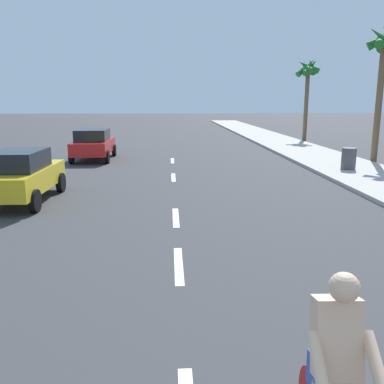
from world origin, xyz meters
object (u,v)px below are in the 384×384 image
object	(u,v)px
parked_car_red	(93,144)
palm_tree_distant	(308,74)
parked_car_yellow	(20,175)
trash_bin_far	(349,159)
palm_tree_far	(384,55)

from	to	relation	value
parked_car_red	palm_tree_distant	xyz separation A→B (m)	(14.10, 9.52, 4.09)
parked_car_yellow	parked_car_red	xyz separation A→B (m)	(0.57, 9.07, 0.00)
parked_car_red	palm_tree_distant	distance (m)	17.50
palm_tree_distant	trash_bin_far	world-z (taller)	palm_tree_distant
palm_tree_far	trash_bin_far	distance (m)	5.67
parked_car_red	palm_tree_far	bearing A→B (deg)	-8.43
palm_tree_far	parked_car_yellow	bearing A→B (deg)	-153.71
palm_tree_far	palm_tree_distant	xyz separation A→B (m)	(0.24, 11.46, -0.12)
parked_car_yellow	trash_bin_far	distance (m)	12.88
parked_car_yellow	parked_car_red	bearing A→B (deg)	87.40
parked_car_red	palm_tree_distant	world-z (taller)	palm_tree_distant
parked_car_yellow	palm_tree_far	world-z (taller)	palm_tree_far
palm_tree_far	palm_tree_distant	bearing A→B (deg)	88.81
parked_car_yellow	trash_bin_far	world-z (taller)	parked_car_yellow
trash_bin_far	parked_car_red	bearing A→B (deg)	158.57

